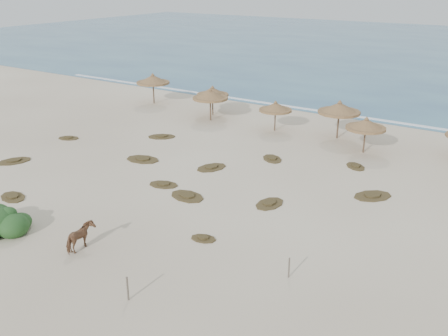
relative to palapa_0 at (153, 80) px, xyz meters
The scene contains 25 objects.
ground 25.46m from the palapa_0, 50.73° to the right, with size 160.00×160.00×0.00m, color beige.
ocean 57.71m from the palapa_0, 73.85° to the left, with size 200.00×100.00×0.01m, color #29527B.
foam_line 17.44m from the palapa_0, 21.69° to the left, with size 70.00×0.60×0.01m, color white.
palapa_0 is the anchor object (origin of this frame).
palapa_1 8.75m from the palapa_0, 13.68° to the right, with size 3.33×3.33×2.99m.
palapa_2 7.61m from the palapa_0, ahead, with size 3.30×3.30×2.81m.
palapa_3 15.02m from the palapa_0, ahead, with size 3.70×3.70×2.62m.
palapa_4 20.16m from the palapa_0, ahead, with size 3.87×3.87×3.17m.
palapa_5 23.31m from the palapa_0, ahead, with size 3.40×3.40×2.78m.
horse 29.40m from the palapa_0, 56.29° to the right, with size 0.72×1.59×1.34m, color brown.
fence_post_near 33.55m from the palapa_0, 51.27° to the right, with size 0.08×0.08×1.09m, color brown.
fence_post_far 33.32m from the palapa_0, 39.33° to the right, with size 0.07×0.07×0.98m, color brown.
scrub_0 18.98m from the palapa_0, 81.16° to the right, with size 2.37×2.75×0.16m.
scrub_1 17.04m from the palapa_0, 52.26° to the right, with size 2.75×2.01×0.16m.
scrub_2 21.83m from the palapa_0, 47.94° to the right, with size 2.15×1.66×0.16m.
scrub_3 19.66m from the palapa_0, 37.92° to the right, with size 2.15×2.60×0.16m.
scrub_4 26.29m from the palapa_0, 34.80° to the right, with size 1.58×2.21×0.16m.
scrub_5 28.33m from the palapa_0, 22.05° to the right, with size 2.75×2.88×0.16m.
scrub_6 11.87m from the palapa_0, 46.49° to the right, with size 2.68×2.46×0.16m.
scrub_7 19.98m from the palapa_0, 24.29° to the right, with size 2.29×2.26×0.16m.
scrub_8 13.22m from the palapa_0, 81.51° to the right, with size 2.02×1.68×0.16m.
scrub_9 23.85m from the palapa_0, 44.74° to the right, with size 2.52×1.83×0.16m.
scrub_10 24.60m from the palapa_0, 15.09° to the right, with size 2.02×2.02×0.16m.
scrub_11 24.05m from the palapa_0, 69.96° to the right, with size 2.21×1.71×0.16m.
scrub_12 29.09m from the palapa_0, 44.62° to the right, with size 1.48×1.12×0.16m.
Camera 1 is at (17.51, -18.68, 12.44)m, focal length 40.00 mm.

